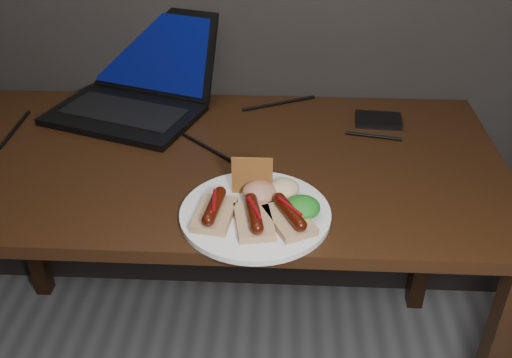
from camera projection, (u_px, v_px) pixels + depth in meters
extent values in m
cube|color=#311A0C|center=(207.00, 162.00, 1.36)|extent=(1.40, 0.70, 0.03)
cube|color=#311A0C|center=(24.00, 208.00, 1.84)|extent=(0.05, 0.05, 0.72)
cube|color=#311A0C|center=(430.00, 220.00, 1.79)|extent=(0.05, 0.05, 0.72)
cube|color=black|center=(124.00, 115.00, 1.52)|extent=(0.44, 0.36, 0.02)
cube|color=black|center=(124.00, 111.00, 1.51)|extent=(0.35, 0.24, 0.00)
cube|color=black|center=(152.00, 50.00, 1.58)|extent=(0.39, 0.21, 0.23)
cube|color=#09063F|center=(152.00, 50.00, 1.58)|extent=(0.35, 0.18, 0.20)
cube|color=black|center=(378.00, 120.00, 1.49)|extent=(0.12, 0.09, 0.02)
cylinder|color=black|center=(207.00, 147.00, 1.38)|extent=(0.14, 0.13, 0.01)
cylinder|color=black|center=(279.00, 103.00, 1.59)|extent=(0.20, 0.10, 0.01)
cylinder|color=black|center=(373.00, 136.00, 1.43)|extent=(0.14, 0.04, 0.01)
cylinder|color=black|center=(15.00, 129.00, 1.46)|extent=(0.01, 0.20, 0.01)
cylinder|color=white|center=(255.00, 214.00, 1.15)|extent=(0.38, 0.38, 0.01)
cube|color=tan|center=(215.00, 214.00, 1.12)|extent=(0.09, 0.12, 0.02)
cylinder|color=#441104|center=(214.00, 206.00, 1.11)|extent=(0.04, 0.10, 0.02)
sphere|color=#441104|center=(208.00, 220.00, 1.07)|extent=(0.02, 0.02, 0.02)
sphere|color=#441104|center=(220.00, 192.00, 1.15)|extent=(0.02, 0.02, 0.02)
cylinder|color=maroon|center=(214.00, 201.00, 1.11)|extent=(0.01, 0.07, 0.01)
cube|color=tan|center=(254.00, 222.00, 1.10)|extent=(0.09, 0.13, 0.02)
cylinder|color=#441104|center=(254.00, 213.00, 1.09)|extent=(0.04, 0.10, 0.02)
sphere|color=#441104|center=(257.00, 228.00, 1.05)|extent=(0.03, 0.02, 0.02)
sphere|color=#441104|center=(251.00, 199.00, 1.13)|extent=(0.02, 0.02, 0.02)
cylinder|color=maroon|center=(254.00, 208.00, 1.09)|extent=(0.03, 0.07, 0.01)
cube|color=tan|center=(289.00, 220.00, 1.11)|extent=(0.11, 0.13, 0.02)
cylinder|color=#441104|center=(290.00, 212.00, 1.10)|extent=(0.06, 0.10, 0.02)
sphere|color=#441104|center=(301.00, 225.00, 1.06)|extent=(0.03, 0.02, 0.02)
sphere|color=#441104|center=(279.00, 199.00, 1.13)|extent=(0.03, 0.02, 0.02)
cylinder|color=maroon|center=(290.00, 206.00, 1.09)|extent=(0.05, 0.06, 0.01)
cube|color=#A5682D|center=(252.00, 176.00, 1.18)|extent=(0.08, 0.01, 0.08)
ellipsoid|color=#186213|center=(303.00, 207.00, 1.13)|extent=(0.07, 0.07, 0.04)
ellipsoid|color=maroon|center=(260.00, 192.00, 1.17)|extent=(0.07, 0.07, 0.04)
ellipsoid|color=beige|center=(284.00, 188.00, 1.18)|extent=(0.06, 0.06, 0.04)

